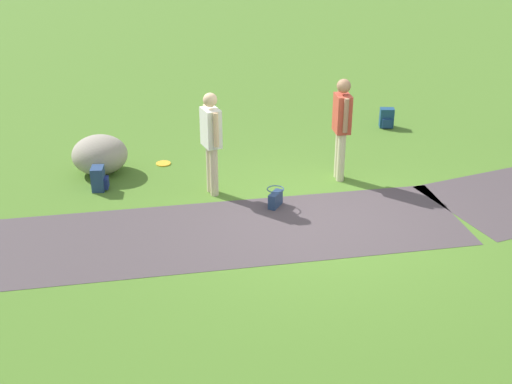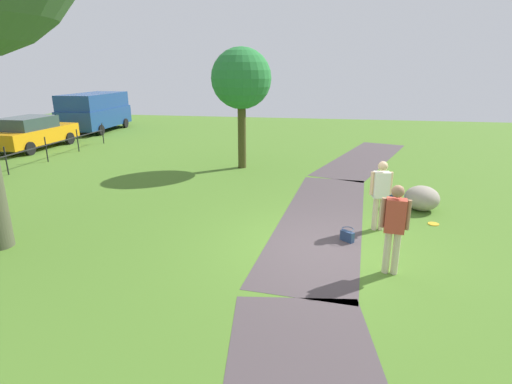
% 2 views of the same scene
% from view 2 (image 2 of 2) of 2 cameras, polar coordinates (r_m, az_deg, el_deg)
% --- Properties ---
extents(ground_plane, '(48.00, 48.00, 0.00)m').
position_cam_2_polar(ground_plane, '(8.97, 8.97, -7.89)').
color(ground_plane, '#4B7527').
extents(footpath_segment_mid, '(8.15, 2.73, 0.01)m').
position_cam_2_polar(footpath_segment_mid, '(10.73, 9.36, -3.61)').
color(footpath_segment_mid, '#483E41').
rests_on(footpath_segment_mid, ground).
extents(footpath_segment_far, '(8.23, 4.54, 0.01)m').
position_cam_2_polar(footpath_segment_far, '(18.28, 15.05, 4.67)').
color(footpath_segment_far, '#483E41').
rests_on(footpath_segment_far, ground).
extents(young_tree_near_path, '(2.26, 2.26, 4.54)m').
position_cam_2_polar(young_tree_near_path, '(15.56, -2.09, 15.64)').
color(young_tree_near_path, '#42421D').
rests_on(young_tree_near_path, ground).
extents(lawn_boulder, '(1.13, 1.11, 0.67)m').
position_cam_2_polar(lawn_boulder, '(11.99, 22.45, -0.80)').
color(lawn_boulder, gray).
rests_on(lawn_boulder, ground).
extents(woman_with_handbag, '(0.30, 0.51, 1.70)m').
position_cam_2_polar(woman_with_handbag, '(9.96, 17.25, 0.16)').
color(woman_with_handbag, beige).
rests_on(woman_with_handbag, ground).
extents(man_near_boulder, '(0.28, 0.52, 1.75)m').
position_cam_2_polar(man_near_boulder, '(7.87, 19.04, -4.20)').
color(man_near_boulder, beige).
rests_on(man_near_boulder, ground).
extents(handbag_on_grass, '(0.38, 0.38, 0.31)m').
position_cam_2_polar(handbag_on_grass, '(9.38, 12.82, -6.04)').
color(handbag_on_grass, navy).
rests_on(handbag_on_grass, ground).
extents(backpack_by_boulder, '(0.30, 0.31, 0.40)m').
position_cam_2_polar(backpack_by_boulder, '(11.97, 18.97, -1.19)').
color(backpack_by_boulder, navy).
rests_on(backpack_by_boulder, ground).
extents(frisbee_on_grass, '(0.27, 0.27, 0.02)m').
position_cam_2_polar(frisbee_on_grass, '(11.10, 23.85, -4.16)').
color(frisbee_on_grass, gold).
rests_on(frisbee_on_grass, ground).
extents(parked_suv_orange, '(4.60, 2.08, 1.56)m').
position_cam_2_polar(parked_suv_orange, '(22.43, -29.17, 7.41)').
color(parked_suv_orange, orange).
rests_on(parked_suv_orange, ground).
extents(delivery_van, '(5.30, 2.61, 2.30)m').
position_cam_2_polar(delivery_van, '(27.35, -21.87, 10.68)').
color(delivery_van, navy).
rests_on(delivery_van, ground).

